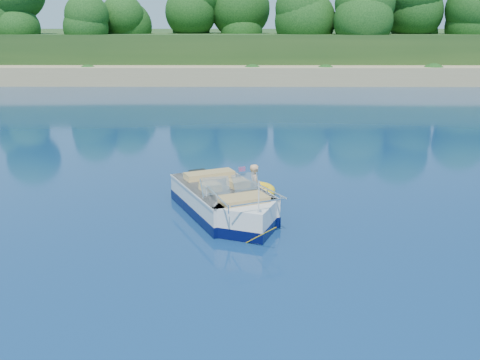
% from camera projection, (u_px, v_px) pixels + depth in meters
% --- Properties ---
extents(ground, '(160.00, 160.00, 0.00)m').
position_uv_depth(ground, '(256.00, 282.00, 10.58)').
color(ground, '#0A2246').
rests_on(ground, ground).
extents(shoreline, '(170.00, 59.00, 6.00)m').
position_uv_depth(shoreline, '(245.00, 54.00, 71.50)').
color(shoreline, tan).
rests_on(shoreline, ground).
extents(treeline, '(150.00, 7.12, 8.19)m').
position_uv_depth(treeline, '(247.00, 16.00, 48.37)').
color(treeline, black).
rests_on(treeline, ground).
extents(motorboat, '(3.12, 4.72, 1.69)m').
position_uv_depth(motorboat, '(226.00, 204.00, 14.15)').
color(motorboat, silver).
rests_on(motorboat, ground).
extents(tow_tube, '(1.40, 1.40, 0.33)m').
position_uv_depth(tow_tube, '(255.00, 191.00, 16.10)').
color(tow_tube, yellow).
rests_on(tow_tube, ground).
extents(boy, '(0.44, 0.82, 1.54)m').
position_uv_depth(boy, '(255.00, 194.00, 16.09)').
color(boy, tan).
rests_on(boy, ground).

